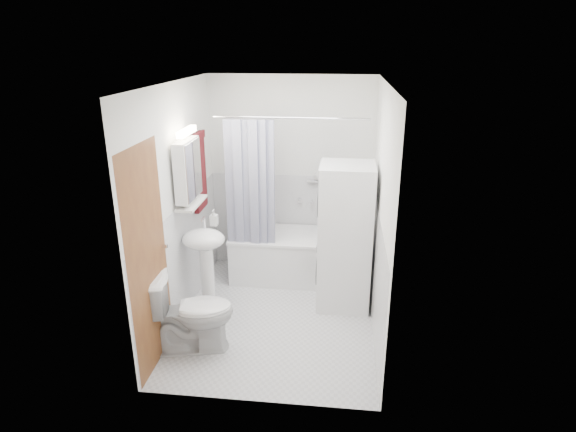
# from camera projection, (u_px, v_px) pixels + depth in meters

# --- Properties ---
(floor) EXTENTS (2.60, 2.60, 0.00)m
(floor) POSITION_uv_depth(u_px,v_px,m) (278.00, 316.00, 5.12)
(floor) COLOR silver
(floor) RESTS_ON ground
(room_walls) EXTENTS (2.60, 2.60, 2.60)m
(room_walls) POSITION_uv_depth(u_px,v_px,m) (277.00, 181.00, 4.61)
(room_walls) COLOR white
(room_walls) RESTS_ON ground
(wainscot) EXTENTS (1.98, 2.58, 2.58)m
(wainscot) POSITION_uv_depth(u_px,v_px,m) (281.00, 253.00, 5.19)
(wainscot) COLOR white
(wainscot) RESTS_ON ground
(door) EXTENTS (0.05, 2.00, 2.00)m
(door) POSITION_uv_depth(u_px,v_px,m) (165.00, 246.00, 4.37)
(door) COLOR brown
(door) RESTS_ON ground
(bathtub) EXTENTS (1.48, 0.70, 0.56)m
(bathtub) POSITION_uv_depth(u_px,v_px,m) (293.00, 254.00, 5.87)
(bathtub) COLOR white
(bathtub) RESTS_ON ground
(tub_spout) EXTENTS (0.04, 0.12, 0.04)m
(tub_spout) POSITION_uv_depth(u_px,v_px,m) (312.00, 201.00, 5.96)
(tub_spout) COLOR silver
(tub_spout) RESTS_ON room_walls
(curtain_rod) EXTENTS (1.66, 0.02, 0.02)m
(curtain_rod) POSITION_uv_depth(u_px,v_px,m) (290.00, 118.00, 5.02)
(curtain_rod) COLOR silver
(curtain_rod) RESTS_ON room_walls
(shower_curtain) EXTENTS (0.55, 0.02, 1.45)m
(shower_curtain) POSITION_uv_depth(u_px,v_px,m) (250.00, 185.00, 5.32)
(shower_curtain) COLOR #131542
(shower_curtain) RESTS_ON curtain_rod
(sink) EXTENTS (0.44, 0.37, 1.04)m
(sink) POSITION_uv_depth(u_px,v_px,m) (205.00, 252.00, 4.96)
(sink) COLOR white
(sink) RESTS_ON ground
(medicine_cabinet) EXTENTS (0.13, 0.50, 0.71)m
(medicine_cabinet) POSITION_uv_depth(u_px,v_px,m) (188.00, 168.00, 4.77)
(medicine_cabinet) COLOR white
(medicine_cabinet) RESTS_ON room_walls
(shelf) EXTENTS (0.18, 0.54, 0.02)m
(shelf) POSITION_uv_depth(u_px,v_px,m) (192.00, 203.00, 4.90)
(shelf) COLOR silver
(shelf) RESTS_ON room_walls
(shower_caddy) EXTENTS (0.22, 0.06, 0.02)m
(shower_caddy) POSITION_uv_depth(u_px,v_px,m) (316.00, 181.00, 5.85)
(shower_caddy) COLOR silver
(shower_caddy) RESTS_ON room_walls
(towel) EXTENTS (0.07, 0.36, 0.88)m
(towel) POSITION_uv_depth(u_px,v_px,m) (199.00, 170.00, 5.27)
(towel) COLOR #58120C
(towel) RESTS_ON room_walls
(washer_dryer) EXTENTS (0.58, 0.56, 1.58)m
(washer_dryer) POSITION_uv_depth(u_px,v_px,m) (345.00, 237.00, 5.12)
(washer_dryer) COLOR white
(washer_dryer) RESTS_ON ground
(toilet) EXTENTS (0.87, 0.61, 0.77)m
(toilet) POSITION_uv_depth(u_px,v_px,m) (191.00, 312.00, 4.46)
(toilet) COLOR white
(toilet) RESTS_ON ground
(soap_pump) EXTENTS (0.08, 0.17, 0.08)m
(soap_pump) POSITION_uv_depth(u_px,v_px,m) (214.00, 222.00, 5.10)
(soap_pump) COLOR gray
(soap_pump) RESTS_ON sink
(shelf_bottle) EXTENTS (0.07, 0.18, 0.07)m
(shelf_bottle) POSITION_uv_depth(u_px,v_px,m) (187.00, 203.00, 4.74)
(shelf_bottle) COLOR gray
(shelf_bottle) RESTS_ON shelf
(shelf_cup) EXTENTS (0.10, 0.09, 0.10)m
(shelf_cup) POSITION_uv_depth(u_px,v_px,m) (195.00, 194.00, 4.99)
(shelf_cup) COLOR gray
(shelf_cup) RESTS_ON shelf
(shampoo_a) EXTENTS (0.13, 0.17, 0.13)m
(shampoo_a) POSITION_uv_depth(u_px,v_px,m) (319.00, 175.00, 5.82)
(shampoo_a) COLOR gray
(shampoo_a) RESTS_ON shower_caddy
(shampoo_b) EXTENTS (0.08, 0.21, 0.08)m
(shampoo_b) POSITION_uv_depth(u_px,v_px,m) (329.00, 177.00, 5.82)
(shampoo_b) COLOR #263D9B
(shampoo_b) RESTS_ON shower_caddy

